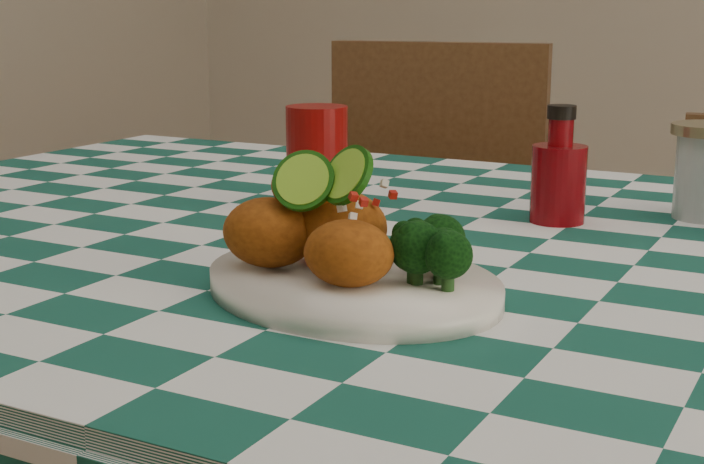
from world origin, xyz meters
The scene contains 6 objects.
plate centered at (0.01, -0.21, 0.80)m, with size 0.28×0.22×0.02m, color white, non-canonical shape.
fried_chicken_pile centered at (0.00, -0.21, 0.85)m, with size 0.16×0.12×0.10m, color #98460E, non-canonical shape.
broccoli_side centered at (0.09, -0.20, 0.83)m, with size 0.07×0.07×0.05m, color black, non-canonical shape.
red_tumbler centered at (-0.18, 0.07, 0.85)m, with size 0.07×0.07×0.13m, color #7A0806.
ketchup_bottle centered at (0.08, 0.15, 0.85)m, with size 0.06×0.06×0.13m, color #6D050A, non-canonical shape.
wooden_chair_left centered at (-0.35, 0.68, 0.48)m, with size 0.44×0.46×0.95m, color #472814, non-canonical shape.
Camera 1 is at (0.39, -0.92, 1.03)m, focal length 50.00 mm.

